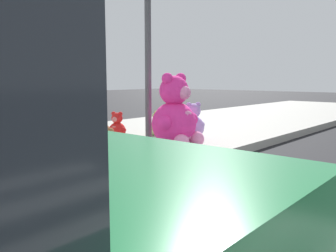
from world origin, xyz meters
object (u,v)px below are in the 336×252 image
Objects in this scene: sign_pole at (148,43)px; plush_brown at (98,130)px; plush_lime at (158,124)px; plush_pink_large at (176,117)px; plush_lavender at (193,124)px; plush_red at (117,128)px.

plush_brown is (-0.78, 0.40, -1.43)m from sign_pole.
plush_lime is (0.75, 0.48, -1.49)m from sign_pole.
plush_pink_large is 1.31m from plush_lime.
plush_lime is 0.76× the size of plush_brown.
plush_brown is (-0.82, 0.99, -0.21)m from plush_pink_large.
plush_pink_large is 0.93m from plush_lavender.
plush_lavender is (0.89, -0.28, -1.43)m from sign_pole.
plush_pink_large is 2.33× the size of plush_lime.
plush_lime is at bearing 32.64° from sign_pole.
plush_lime is at bearing -12.63° from plush_red.
plush_brown and plush_lavender have the same top height.
sign_pole is 1.65m from plush_red.
plush_lime is 1.01× the size of plush_red.
plush_pink_large is 1.31m from plush_red.
plush_pink_large reaches higher than plush_brown.
plush_brown reaches higher than plush_red.
plush_brown is 0.70m from plush_red.
plush_red is (-0.18, 1.27, -0.28)m from plush_pink_large.
plush_lavender reaches higher than plush_lime.
sign_pole is 1.68m from plush_brown.
sign_pole reaches higher than plush_brown.
plush_red is (-1.04, 0.96, -0.07)m from plush_lavender.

